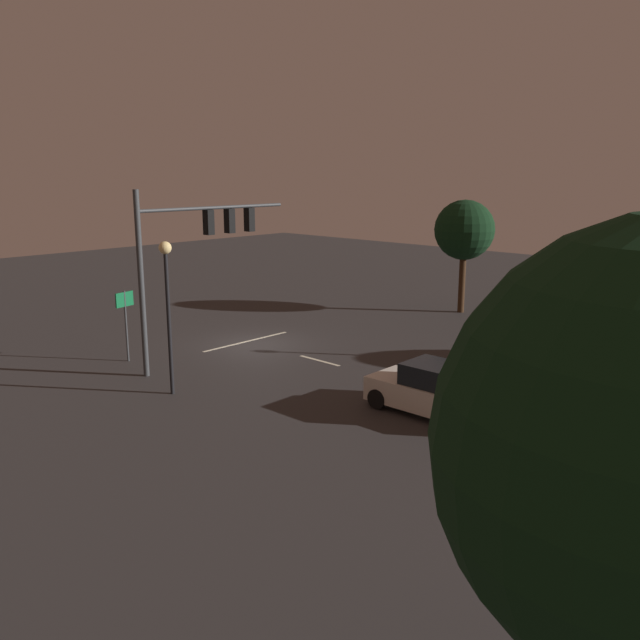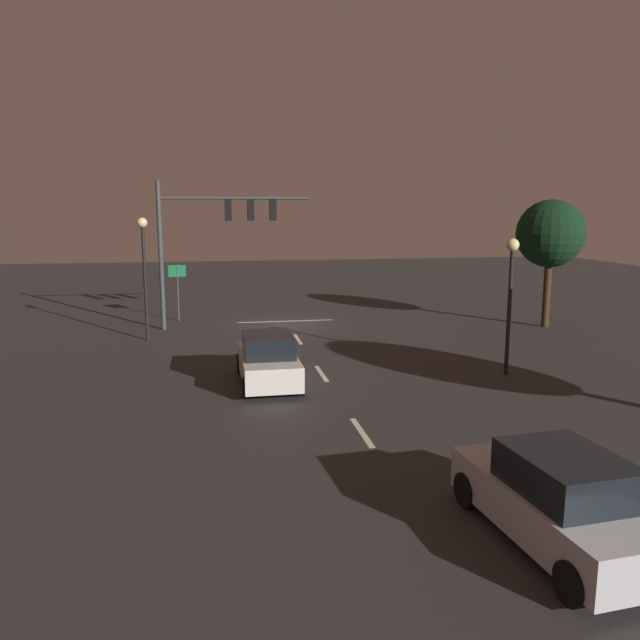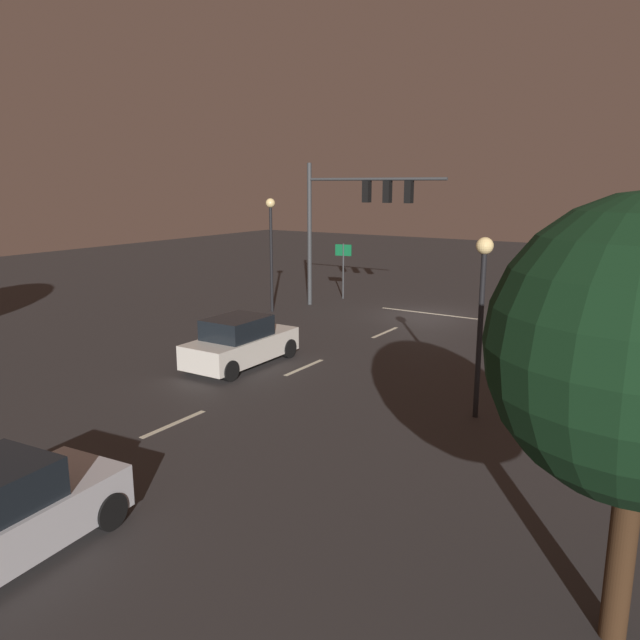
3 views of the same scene
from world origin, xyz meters
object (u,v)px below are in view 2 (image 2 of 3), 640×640
Objects in this scene: car_approaching at (268,360)px; car_distant at (558,500)px; street_lamp_left_kerb at (511,280)px; traffic_signal_assembly at (214,226)px; tree_left_near at (550,234)px; route_sign at (177,280)px; street_lamp_right_kerb at (144,256)px.

car_distant is at bearing 110.06° from car_approaching.
street_lamp_left_kerb is at bearing -112.34° from car_distant.
car_approaching is 11.66m from car_distant.
car_approaching is 0.92× the size of street_lamp_left_kerb.
tree_left_near is at bearing 170.99° from traffic_signal_assembly.
route_sign is (1.96, -2.32, -2.84)m from traffic_signal_assembly.
car_distant is at bearing 67.66° from street_lamp_left_kerb.
traffic_signal_assembly is 1.17× the size of tree_left_near.
traffic_signal_assembly reaches higher than street_lamp_left_kerb.
traffic_signal_assembly is 1.66× the size of car_approaching.
route_sign is 18.83m from tree_left_near.
car_distant is at bearing 114.63° from street_lamp_right_kerb.
car_approaching is 0.81× the size of street_lamp_right_kerb.
tree_left_near is at bearing 179.90° from street_lamp_right_kerb.
car_distant is (-4.00, 10.95, 0.00)m from car_approaching.
car_approaching is 13.26m from route_sign.
car_approaching and car_distant have the same top height.
traffic_signal_assembly is 22.46m from car_distant.
traffic_signal_assembly is 11.32m from car_approaching.
car_approaching is 8.76m from street_lamp_left_kerb.
street_lamp_right_kerb is at bearing -59.54° from car_approaching.
street_lamp_left_kerb is (-8.37, 0.32, 2.57)m from car_approaching.
street_lamp_right_kerb reaches higher than car_approaching.
traffic_signal_assembly is at bearing -75.43° from car_distant.
car_approaching is (-1.55, 10.40, -4.18)m from traffic_signal_assembly.
car_approaching is at bearing 98.49° from traffic_signal_assembly.
tree_left_near is at bearing -126.95° from street_lamp_left_kerb.
car_approaching is 1.48× the size of route_sign.
street_lamp_right_kerb reaches higher than car_distant.
traffic_signal_assembly is at bearing -47.22° from street_lamp_left_kerb.
route_sign is (-1.13, -4.83, -1.62)m from street_lamp_right_kerb.
tree_left_near is (-10.52, -18.81, 3.76)m from car_distant.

